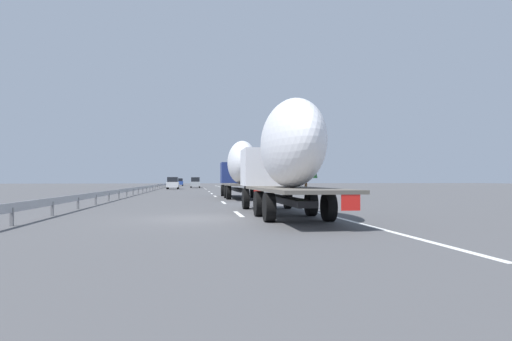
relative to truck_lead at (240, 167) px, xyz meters
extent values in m
plane|color=#4C4C4F|center=(21.63, 3.60, -2.57)|extent=(260.00, 260.00, 0.00)
cube|color=white|center=(-16.37, 1.80, -2.56)|extent=(3.20, 0.20, 0.01)
cube|color=white|center=(-6.62, 1.80, -2.56)|extent=(3.20, 0.20, 0.01)
cube|color=white|center=(4.66, 1.80, -2.56)|extent=(3.20, 0.20, 0.01)
cube|color=white|center=(12.38, 1.80, -2.56)|extent=(3.20, 0.20, 0.01)
cube|color=white|center=(20.43, 1.80, -2.56)|extent=(3.20, 0.20, 0.01)
cube|color=white|center=(35.54, 1.80, -2.56)|extent=(3.20, 0.20, 0.01)
cube|color=white|center=(49.53, 1.80, -2.56)|extent=(3.20, 0.20, 0.01)
cube|color=white|center=(43.91, 1.80, -2.56)|extent=(3.20, 0.20, 0.01)
cube|color=white|center=(26.63, -1.90, -2.56)|extent=(110.00, 0.20, 0.01)
cube|color=navy|center=(4.87, 0.00, -0.42)|extent=(2.40, 2.50, 1.90)
cube|color=black|center=(5.97, 0.00, 0.08)|extent=(0.08, 2.12, 0.80)
cube|color=#262628|center=(2.02, 0.00, -1.90)|extent=(10.46, 0.70, 0.24)
cube|color=#59544C|center=(-0.82, 0.00, -1.43)|extent=(8.97, 2.50, 0.12)
ellipsoid|color=white|center=(-1.15, 0.00, 0.32)|extent=(6.96, 2.20, 3.37)
cube|color=red|center=(-5.28, -0.69, -1.67)|extent=(0.04, 0.56, 0.56)
cylinder|color=black|center=(4.87, 1.10, -2.05)|extent=(1.04, 0.30, 1.04)
cylinder|color=black|center=(4.87, -1.10, -2.05)|extent=(1.04, 0.30, 1.04)
cylinder|color=black|center=(0.38, 1.10, -2.05)|extent=(1.04, 0.35, 1.04)
cylinder|color=black|center=(0.38, -1.10, -2.05)|extent=(1.04, 0.35, 1.04)
cylinder|color=black|center=(-2.02, 1.10, -2.05)|extent=(1.04, 0.35, 1.04)
cylinder|color=black|center=(-2.02, -1.10, -2.05)|extent=(1.04, 0.35, 1.04)
cube|color=silver|center=(-13.16, 0.00, -0.42)|extent=(2.40, 2.50, 1.90)
cube|color=black|center=(-12.06, 0.00, 0.08)|extent=(0.08, 2.12, 0.80)
cube|color=#262628|center=(-16.05, 0.00, -1.90)|extent=(10.65, 0.70, 0.24)
cube|color=#59544C|center=(-18.94, 0.00, -1.43)|extent=(9.18, 2.50, 0.12)
ellipsoid|color=white|center=(-18.82, 0.00, 0.34)|extent=(6.42, 2.20, 3.42)
cube|color=red|center=(-23.50, -0.69, -1.67)|extent=(0.04, 0.56, 0.56)
cylinder|color=black|center=(-13.16, 1.10, -2.05)|extent=(1.04, 0.30, 1.04)
cylinder|color=black|center=(-13.16, -1.10, -2.05)|extent=(1.04, 0.30, 1.04)
cylinder|color=black|center=(-17.74, 1.10, -2.05)|extent=(1.04, 0.35, 1.04)
cylinder|color=black|center=(-17.74, -1.10, -2.05)|extent=(1.04, 0.35, 1.04)
cylinder|color=black|center=(-20.14, 1.10, -2.05)|extent=(1.04, 0.35, 1.04)
cylinder|color=black|center=(-20.14, -1.10, -2.05)|extent=(1.04, 0.35, 1.04)
cube|color=#28479E|center=(74.30, 7.22, -1.83)|extent=(4.04, 1.76, 0.84)
cube|color=black|center=(74.00, 7.22, -1.05)|extent=(2.22, 1.55, 0.72)
cylinder|color=black|center=(75.56, 8.00, -2.25)|extent=(0.64, 0.22, 0.64)
cylinder|color=black|center=(75.56, 6.44, -2.25)|extent=(0.64, 0.22, 0.64)
cylinder|color=black|center=(73.05, 8.00, -2.25)|extent=(0.64, 0.22, 0.64)
cylinder|color=black|center=(73.05, 6.44, -2.25)|extent=(0.64, 0.22, 0.64)
cube|color=white|center=(36.96, 7.12, -1.83)|extent=(4.67, 1.89, 0.84)
cube|color=black|center=(36.61, 7.12, -1.02)|extent=(2.57, 1.66, 0.78)
cylinder|color=black|center=(38.41, 7.96, -2.25)|extent=(0.64, 0.22, 0.64)
cylinder|color=black|center=(38.41, 6.28, -2.25)|extent=(0.64, 0.22, 0.64)
cylinder|color=black|center=(35.52, 7.96, -2.25)|extent=(0.64, 0.22, 0.64)
cylinder|color=black|center=(35.52, 6.28, -2.25)|extent=(0.64, 0.22, 0.64)
cube|color=#ADB2B7|center=(47.46, 3.45, -1.83)|extent=(4.58, 1.77, 0.84)
cube|color=black|center=(47.12, 3.45, -1.00)|extent=(2.52, 1.56, 0.82)
cylinder|color=black|center=(48.88, 4.23, -2.25)|extent=(0.64, 0.22, 0.64)
cylinder|color=black|center=(48.88, 2.67, -2.25)|extent=(0.64, 0.22, 0.64)
cylinder|color=black|center=(46.04, 4.23, -2.25)|extent=(0.64, 0.22, 0.64)
cylinder|color=black|center=(46.04, 2.67, -2.25)|extent=(0.64, 0.22, 0.64)
cylinder|color=gray|center=(16.56, -3.10, -1.23)|extent=(0.10, 0.10, 2.68)
cube|color=#2D569E|center=(16.56, -3.10, 0.46)|extent=(0.06, 0.90, 0.70)
cylinder|color=#472D19|center=(53.76, -7.19, -1.57)|extent=(0.31, 0.31, 2.00)
cone|color=#286B2D|center=(53.76, -7.19, 2.09)|extent=(3.00, 3.00, 5.33)
cylinder|color=#472D19|center=(41.39, -6.16, -1.61)|extent=(0.37, 0.37, 1.92)
cone|color=#194C1E|center=(41.39, -6.16, 2.23)|extent=(2.76, 2.76, 5.76)
cylinder|color=#472D19|center=(42.90, -8.82, -1.61)|extent=(0.39, 0.39, 1.92)
cone|color=#286B2D|center=(42.90, -8.82, 2.00)|extent=(3.57, 3.57, 5.29)
cylinder|color=#472D19|center=(39.32, -6.37, -1.96)|extent=(0.32, 0.32, 1.22)
cone|color=#194C1E|center=(39.32, -6.37, 0.56)|extent=(3.00, 3.00, 3.81)
cylinder|color=#472D19|center=(11.19, -8.46, -1.72)|extent=(0.29, 0.29, 1.70)
cone|color=#194C1E|center=(11.19, -8.46, 1.91)|extent=(2.56, 2.56, 5.55)
cube|color=#9EA0A5|center=(24.63, 9.60, -1.97)|extent=(94.00, 0.06, 0.32)
cube|color=slate|center=(-20.32, 9.60, -2.27)|extent=(0.10, 0.10, 0.60)
cube|color=slate|center=(-16.24, 9.60, -2.27)|extent=(0.10, 0.10, 0.60)
cube|color=slate|center=(-12.15, 9.60, -2.27)|extent=(0.10, 0.10, 0.60)
cube|color=slate|center=(-8.06, 9.60, -2.27)|extent=(0.10, 0.10, 0.60)
cube|color=slate|center=(-3.97, 9.60, -2.27)|extent=(0.10, 0.10, 0.60)
cube|color=slate|center=(0.11, 9.60, -2.27)|extent=(0.10, 0.10, 0.60)
cube|color=slate|center=(4.20, 9.60, -2.27)|extent=(0.10, 0.10, 0.60)
cube|color=slate|center=(8.29, 9.60, -2.27)|extent=(0.10, 0.10, 0.60)
cube|color=slate|center=(12.37, 9.60, -2.27)|extent=(0.10, 0.10, 0.60)
cube|color=slate|center=(16.46, 9.60, -2.27)|extent=(0.10, 0.10, 0.60)
cube|color=slate|center=(20.55, 9.60, -2.27)|extent=(0.10, 0.10, 0.60)
cube|color=slate|center=(24.63, 9.60, -2.27)|extent=(0.10, 0.10, 0.60)
cube|color=slate|center=(28.72, 9.60, -2.27)|extent=(0.10, 0.10, 0.60)
cube|color=slate|center=(32.81, 9.60, -2.27)|extent=(0.10, 0.10, 0.60)
cube|color=slate|center=(36.89, 9.60, -2.27)|extent=(0.10, 0.10, 0.60)
cube|color=slate|center=(40.98, 9.60, -2.27)|extent=(0.10, 0.10, 0.60)
cube|color=slate|center=(45.07, 9.60, -2.27)|extent=(0.10, 0.10, 0.60)
cube|color=slate|center=(49.16, 9.60, -2.27)|extent=(0.10, 0.10, 0.60)
cube|color=slate|center=(53.24, 9.60, -2.27)|extent=(0.10, 0.10, 0.60)
cube|color=slate|center=(57.33, 9.60, -2.27)|extent=(0.10, 0.10, 0.60)
cube|color=slate|center=(61.42, 9.60, -2.27)|extent=(0.10, 0.10, 0.60)
cube|color=slate|center=(65.50, 9.60, -2.27)|extent=(0.10, 0.10, 0.60)
cube|color=slate|center=(69.59, 9.60, -2.27)|extent=(0.10, 0.10, 0.60)
camera|label=1|loc=(-35.47, 3.76, -1.07)|focal=30.63mm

